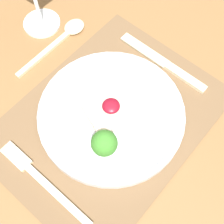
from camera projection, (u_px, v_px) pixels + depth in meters
name	position (u px, v px, depth m)	size (l,w,h in m)	color
ground_plane	(110.00, 199.00, 1.24)	(8.00, 8.00, 0.00)	#4C4742
dining_table	(109.00, 141.00, 0.67)	(1.20, 0.92, 0.75)	brown
placemat	(108.00, 120.00, 0.57)	(0.41, 0.30, 0.00)	brown
dinner_plate	(112.00, 115.00, 0.56)	(0.27, 0.27, 0.07)	silver
fork	(39.00, 178.00, 0.52)	(0.02, 0.20, 0.01)	beige
knife	(168.00, 66.00, 0.62)	(0.02, 0.20, 0.01)	beige
spoon	(65.00, 35.00, 0.65)	(0.19, 0.04, 0.01)	beige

